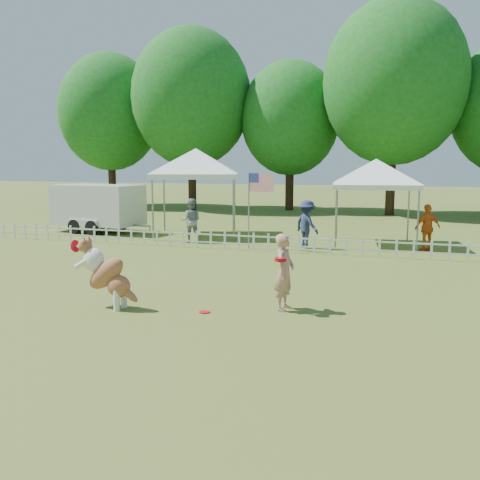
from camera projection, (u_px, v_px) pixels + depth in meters
The scene contains 16 objects.
ground at pixel (192, 307), 10.70m from camera, with size 120.00×120.00×0.00m, color #48641F.
picket_fence at pixel (276, 243), 17.26m from camera, with size 22.00×0.08×0.60m, color white, non-canonical shape.
handler at pixel (285, 272), 10.41m from camera, with size 0.55×0.36×1.51m, color tan.
dog at pixel (107, 274), 10.56m from camera, with size 1.33×0.44×1.38m, color brown, non-canonical shape.
frisbee_on_turf at pixel (204, 312), 10.31m from camera, with size 0.22×0.22×0.02m, color red.
canopy_tent_left at pixel (196, 193), 21.11m from camera, with size 3.24×3.24×3.35m, color white, non-canonical shape.
canopy_tent_right at pixel (375, 203), 18.73m from camera, with size 2.84×2.84×2.94m, color white, non-canonical shape.
cargo_trailer at pixel (98, 208), 22.28m from camera, with size 4.55×2.00×2.00m, color silver, non-canonical shape.
flag_pole at pixel (249, 210), 17.86m from camera, with size 0.99×0.10×2.58m, color gray, non-canonical shape.
spectator_a at pixel (191, 221), 19.32m from camera, with size 0.77×0.60×1.59m, color gray.
spectator_b at pixel (307, 224), 18.05m from camera, with size 1.05×0.60×1.62m, color #242D4E.
spectator_c at pixel (427, 228), 17.41m from camera, with size 0.90×0.38×1.54m, color orange.
tree_far_left at pixel (110, 123), 35.18m from camera, with size 6.60×6.60×11.00m, color #18561A, non-canonical shape.
tree_left at pixel (191, 111), 32.83m from camera, with size 7.40×7.40×12.00m, color #18561A, non-canonical shape.
tree_center_left at pixel (290, 129), 32.12m from camera, with size 6.00×6.00×9.80m, color #18561A, non-canonical shape.
tree_center_right at pixel (394, 98), 28.69m from camera, with size 7.60×7.60×12.60m, color #18561A, non-canonical shape.
Camera 1 is at (4.10, -9.61, 2.86)m, focal length 40.00 mm.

